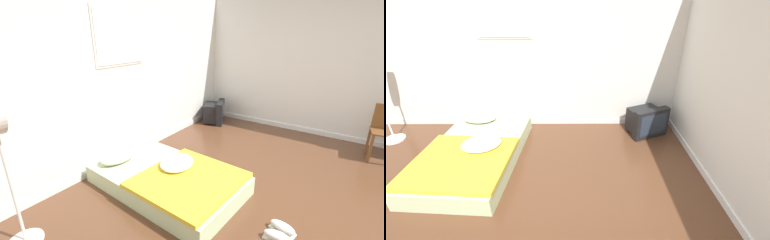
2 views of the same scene
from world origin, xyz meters
TOP-DOWN VIEW (x-y plane):
  - wall_back at (-0.00, 2.78)m, footprint 7.37×0.08m
  - mattress_bed at (-0.54, 1.67)m, footprint 1.26×1.95m
  - crt_tv at (1.97, 2.41)m, footprint 0.65×0.59m

SIDE VIEW (x-z plane):
  - mattress_bed at x=-0.54m, z-range -0.04..0.33m
  - crt_tv at x=1.97m, z-range -0.01..0.46m
  - wall_back at x=0.00m, z-range -0.01..2.59m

